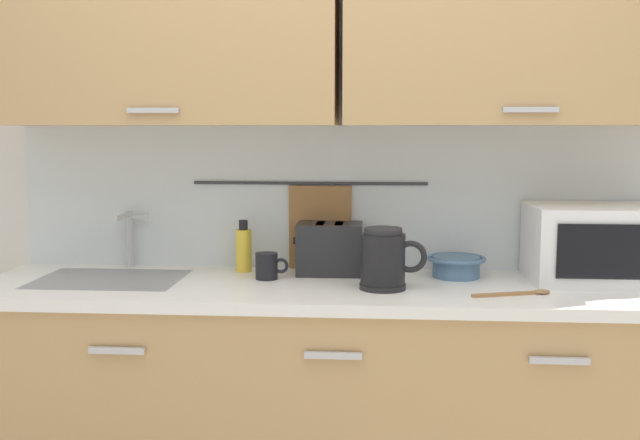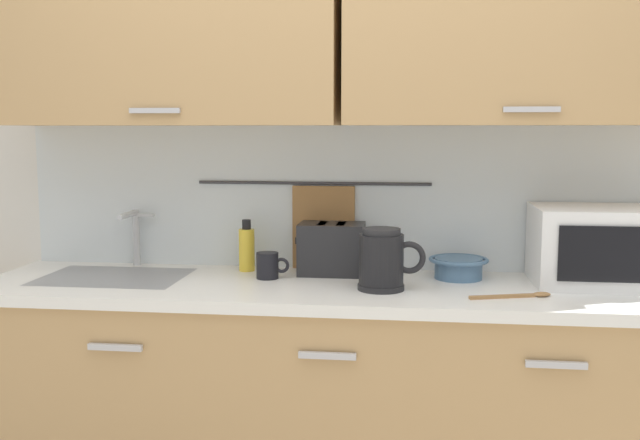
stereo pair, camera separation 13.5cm
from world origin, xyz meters
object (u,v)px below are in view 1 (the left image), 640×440
Objects in this scene: dish_soap_bottle at (244,249)px; microwave at (596,244)px; mug_near_sink at (267,266)px; wooden_spoon at (521,293)px; toaster at (330,248)px; mixing_bowl at (456,265)px; electric_kettle at (384,259)px.

microwave is at bearing -3.85° from dish_soap_bottle.
wooden_spoon is at bearing -12.31° from mug_near_sink.
dish_soap_bottle is 1.03m from wooden_spoon.
toaster is at bearing 27.97° from mug_near_sink.
toaster is at bearing 175.94° from microwave.
dish_soap_bottle is 0.18m from mug_near_sink.
mixing_bowl is at bearing 175.52° from microwave.
microwave is 1.70× the size of wooden_spoon.
electric_kettle is at bearing -166.50° from microwave.
mixing_bowl is (0.68, 0.09, -0.00)m from mug_near_sink.
mixing_bowl is (0.26, 0.22, -0.06)m from electric_kettle.
microwave reaches higher than dish_soap_bottle.
electric_kettle reaches higher than toaster.
dish_soap_bottle reaches higher than wooden_spoon.
wooden_spoon is (-0.30, -0.24, -0.13)m from microwave.
dish_soap_bottle is at bearing 153.25° from electric_kettle.
wooden_spoon is (0.18, -0.27, -0.04)m from mixing_bowl.
microwave is 0.41m from wooden_spoon.
toaster is 0.72m from wooden_spoon.
mug_near_sink is (0.11, -0.13, -0.04)m from dish_soap_bottle.
microwave is 1.17m from mug_near_sink.
dish_soap_bottle is at bearing 176.76° from toaster.
microwave is 0.77m from electric_kettle.
electric_kettle is at bearing 172.70° from wooden_spoon.
mug_near_sink is 0.69m from mixing_bowl.
dish_soap_bottle is 1.63× the size of mug_near_sink.
mixing_bowl is 0.47m from toaster.
electric_kettle is 0.84× the size of wooden_spoon.
wooden_spoon is (0.45, -0.06, -0.10)m from electric_kettle.
mug_near_sink is 0.25m from toaster.
electric_kettle is 1.06× the size of mixing_bowl.
dish_soap_bottle reaches higher than mixing_bowl.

